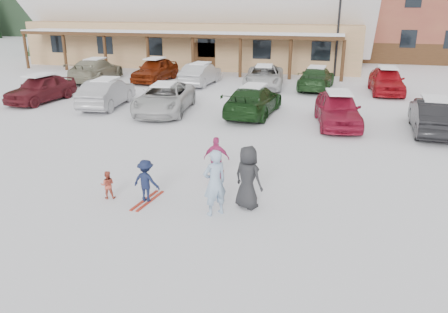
% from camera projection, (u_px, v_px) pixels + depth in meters
% --- Properties ---
extents(ground, '(160.00, 160.00, 0.00)m').
position_uv_depth(ground, '(205.00, 201.00, 12.19)').
color(ground, white).
rests_on(ground, ground).
extents(day_lodge, '(29.12, 12.50, 10.38)m').
position_uv_depth(day_lodge, '(198.00, 17.00, 38.48)').
color(day_lodge, tan).
rests_on(day_lodge, ground).
extents(lamp_post, '(0.50, 0.25, 6.72)m').
position_uv_depth(lamp_post, '(339.00, 23.00, 31.14)').
color(lamp_post, black).
rests_on(lamp_post, ground).
extents(conifer_3, '(3.96, 3.96, 9.18)m').
position_uv_depth(conifer_3, '(368.00, 3.00, 49.19)').
color(conifer_3, black).
rests_on(conifer_3, ground).
extents(adult_skier, '(0.76, 0.76, 1.78)m').
position_uv_depth(adult_skier, '(215.00, 183.00, 11.15)').
color(adult_skier, '#93B0CD').
rests_on(adult_skier, ground).
extents(toddler_red, '(0.48, 0.43, 0.81)m').
position_uv_depth(toddler_red, '(108.00, 185.00, 12.24)').
color(toddler_red, '#BD4C37').
rests_on(toddler_red, ground).
extents(child_navy, '(0.84, 0.55, 1.22)m').
position_uv_depth(child_navy, '(146.00, 181.00, 11.98)').
color(child_navy, '#131B39').
rests_on(child_navy, ground).
extents(skis_child_navy, '(0.38, 1.41, 0.03)m').
position_uv_depth(skis_child_navy, '(147.00, 201.00, 12.18)').
color(skis_child_navy, '#A72717').
rests_on(skis_child_navy, ground).
extents(child_magenta, '(0.83, 0.42, 1.36)m').
position_uv_depth(child_magenta, '(217.00, 158.00, 13.49)').
color(child_magenta, '#C12F70').
rests_on(child_magenta, ground).
extents(skis_child_magenta, '(0.35, 1.41, 0.03)m').
position_uv_depth(skis_child_magenta, '(217.00, 178.00, 13.72)').
color(skis_child_magenta, '#A72717').
rests_on(skis_child_magenta, ground).
extents(bystander_dark, '(1.01, 0.88, 1.73)m').
position_uv_depth(bystander_dark, '(248.00, 177.00, 11.54)').
color(bystander_dark, '#242426').
rests_on(bystander_dark, ground).
extents(parked_car_0, '(2.21, 4.52, 1.48)m').
position_uv_depth(parked_car_0, '(41.00, 88.00, 24.00)').
color(parked_car_0, '#5C171E').
rests_on(parked_car_0, ground).
extents(parked_car_1, '(1.98, 4.56, 1.46)m').
position_uv_depth(parked_car_1, '(107.00, 93.00, 22.84)').
color(parked_car_1, '#9A9A9D').
rests_on(parked_car_1, ground).
extents(parked_car_2, '(3.00, 5.37, 1.42)m').
position_uv_depth(parked_car_2, '(165.00, 98.00, 21.71)').
color(parked_car_2, silver).
rests_on(parked_car_2, ground).
extents(parked_car_3, '(2.39, 5.09, 1.44)m').
position_uv_depth(parked_car_3, '(253.00, 100.00, 21.20)').
color(parked_car_3, '#143313').
rests_on(parked_car_3, ground).
extents(parked_car_4, '(2.40, 4.64, 1.51)m').
position_uv_depth(parked_car_4, '(338.00, 109.00, 19.37)').
color(parked_car_4, maroon).
rests_on(parked_car_4, ground).
extents(parked_car_5, '(1.76, 4.52, 1.47)m').
position_uv_depth(parked_car_5, '(433.00, 116.00, 18.29)').
color(parked_car_5, black).
rests_on(parked_car_5, ground).
extents(parked_car_7, '(2.63, 5.52, 1.55)m').
position_uv_depth(parked_car_7, '(96.00, 70.00, 30.11)').
color(parked_car_7, gray).
rests_on(parked_car_7, ground).
extents(parked_car_8, '(2.13, 4.72, 1.57)m').
position_uv_depth(parked_car_8, '(155.00, 70.00, 30.18)').
color(parked_car_8, maroon).
rests_on(parked_car_8, ground).
extents(parked_car_9, '(1.74, 4.41, 1.43)m').
position_uv_depth(parked_car_9, '(201.00, 74.00, 28.86)').
color(parked_car_9, '#A6A7AA').
rests_on(parked_car_9, ground).
extents(parked_car_10, '(2.86, 5.32, 1.42)m').
position_uv_depth(parked_car_10, '(264.00, 77.00, 27.84)').
color(parked_car_10, silver).
rests_on(parked_car_10, ground).
extents(parked_car_11, '(2.25, 4.94, 1.40)m').
position_uv_depth(parked_car_11, '(316.00, 78.00, 27.37)').
color(parked_car_11, '#1C3C1A').
rests_on(parked_car_11, ground).
extents(parked_car_12, '(2.03, 4.62, 1.55)m').
position_uv_depth(parked_car_12, '(387.00, 80.00, 26.19)').
color(parked_car_12, '#AB101A').
rests_on(parked_car_12, ground).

